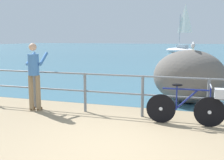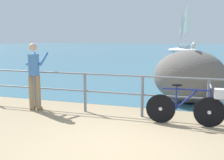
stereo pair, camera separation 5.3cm
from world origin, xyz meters
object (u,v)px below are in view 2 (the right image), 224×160
object	(u,v)px
sailboat	(182,48)
seagull	(193,45)
person_at_railing	(34,73)
bicycle	(192,105)
breakwater_boulder_main	(189,77)

from	to	relation	value
sailboat	seagull	bearing A→B (deg)	126.05
seagull	sailboat	xyz separation A→B (m)	(-2.02, 28.00, -1.00)
person_at_railing	seagull	size ratio (longest dim) A/B	5.24
bicycle	breakwater_boulder_main	size ratio (longest dim) A/B	0.81
bicycle	seagull	distance (m)	2.48
seagull	sailboat	world-z (taller)	sailboat
person_at_railing	breakwater_boulder_main	bearing A→B (deg)	-69.88
seagull	bicycle	bearing A→B (deg)	-173.48
person_at_railing	breakwater_boulder_main	distance (m)	4.42
breakwater_boulder_main	seagull	xyz separation A→B (m)	(0.08, -0.09, 0.92)
seagull	sailboat	size ratio (longest dim) A/B	0.06
bicycle	breakwater_boulder_main	distance (m)	2.26
person_at_railing	breakwater_boulder_main	world-z (taller)	person_at_railing
breakwater_boulder_main	seagull	size ratio (longest dim) A/B	6.17
breakwater_boulder_main	sailboat	distance (m)	27.98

